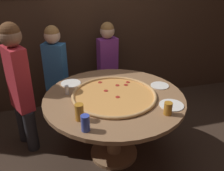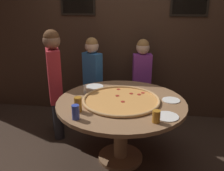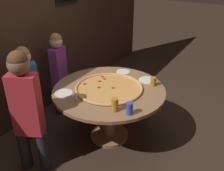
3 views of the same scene
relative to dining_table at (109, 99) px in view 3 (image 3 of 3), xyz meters
name	(u,v)px [view 3 (image 3 of 3)]	position (x,y,z in m)	size (l,w,h in m)	color
ground_plane	(109,136)	(0.00, 0.00, -0.59)	(24.00, 24.00, 0.00)	#38281E
back_wall	(29,30)	(0.00, 1.30, 0.72)	(6.40, 0.08, 2.60)	#3D281C
dining_table	(109,99)	(0.00, 0.00, 0.00)	(1.41, 1.41, 0.74)	#936B47
giant_pizza	(109,88)	(0.00, 0.00, 0.16)	(0.85, 0.85, 0.03)	#E0994C
drink_cup_by_shaker	(153,82)	(0.37, -0.44, 0.21)	(0.07, 0.07, 0.11)	#BC7A23
drink_cup_near_left	(115,105)	(-0.39, -0.32, 0.23)	(0.08, 0.08, 0.15)	#BC7A23
drink_cup_far_right	(129,109)	(-0.37, -0.48, 0.22)	(0.07, 0.07, 0.14)	#384CB7
white_plate_right_side	(123,72)	(0.54, 0.09, 0.16)	(0.20, 0.20, 0.01)	white
white_plate_near_front	(64,93)	(-0.38, 0.41, 0.16)	(0.22, 0.22, 0.01)	white
white_plate_beside_cup	(147,80)	(0.47, -0.31, 0.16)	(0.23, 0.23, 0.01)	white
condiment_shaker	(76,97)	(-0.45, 0.16, 0.20)	(0.04, 0.04, 0.10)	silver
diner_far_right	(59,69)	(0.19, 1.00, 0.13)	(0.33, 0.19, 1.26)	#232328
diner_side_right	(27,108)	(-0.92, 0.44, 0.23)	(0.27, 0.38, 1.44)	#232328
diner_far_left	(28,89)	(-0.52, 0.88, 0.14)	(0.33, 0.26, 1.29)	#232328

